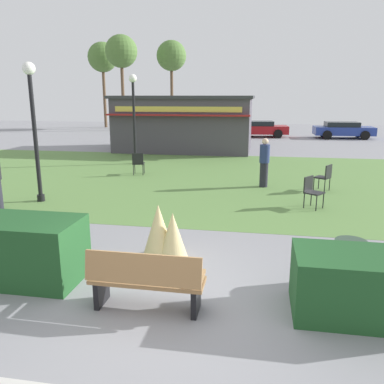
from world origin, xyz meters
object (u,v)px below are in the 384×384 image
Objects in this scene: trash_bin at (349,263)px; person_standing at (264,162)px; food_kiosk at (185,123)px; lamppost_far at (134,108)px; cafe_chair_west at (138,162)px; tree_left_bg at (171,57)px; tree_right_bg at (121,52)px; cafe_chair_center at (312,190)px; parked_car_center_slot at (259,128)px; parked_car_east_slot at (343,129)px; park_bench at (146,280)px; tree_center_bg at (103,58)px; lamppost_mid at (33,116)px; parked_car_west_slot at (197,127)px; cafe_chair_east at (325,175)px.

person_standing is (-1.38, 7.19, 0.47)m from trash_bin.
lamppost_far is at bearing -104.66° from food_kiosk.
tree_left_bg is at bearing 99.42° from cafe_chair_west.
tree_right_bg reaches higher than trash_bin.
lamppost_far is 0.49× the size of tree_left_bg.
cafe_chair_center is 19.65m from parked_car_center_slot.
parked_car_east_slot reaches higher than cafe_chair_center.
food_kiosk is (-2.78, 17.52, 1.07)m from park_bench.
trash_bin is at bearing -89.17° from cafe_chair_center.
tree_center_bg is (-21.17, 6.80, 5.91)m from parked_car_east_slot.
parked_car_west_slot is (1.46, 20.25, -1.89)m from lamppost_mid.
tree_right_bg is at bearing 120.45° from cafe_chair_center.
tree_left_bg reaches higher than cafe_chair_west.
parked_car_west_slot is (-3.42, 25.69, 0.16)m from park_bench.
parked_car_west_slot is at bearing 85.87° from lamppost_mid.
lamppost_mid is at bearing -107.23° from parked_car_center_slot.
lamppost_far is 22.66m from tree_center_bg.
cafe_chair_east is at bearing -12.85° from cafe_chair_west.
tree_left_bg is at bearing 5.31° from tree_center_bg.
trash_bin is at bearing -27.08° from lamppost_mid.
lamppost_mid is 5.09× the size of trash_bin.
food_kiosk is at bearing 86.83° from cafe_chair_west.
parked_car_west_slot is 0.53× the size of tree_center_bg.
parked_car_east_slot reaches higher than trash_bin.
tree_center_bg is (-2.96, 3.00, -0.17)m from tree_right_bg.
tree_right_bg is (-7.93, 11.96, 5.18)m from food_kiosk.
trash_bin is 0.89× the size of cafe_chair_east.
lamppost_far is 4.51× the size of cafe_chair_west.
cafe_chair_center is 29.46m from tree_left_bg.
tree_right_bg is at bearing 162.57° from parked_car_center_slot.
parked_car_center_slot is at bearing -17.43° from tree_right_bg.
lamppost_mid reaches higher than parked_car_east_slot.
tree_left_bg is (-14.57, 7.41, 5.99)m from parked_car_east_slot.
lamppost_mid is 4.51× the size of cafe_chair_center.
food_kiosk is at bearing -123.91° from person_standing.
cafe_chair_east is at bearing 111.05° from person_standing.
person_standing is 25.05m from tree_right_bg.
tree_center_bg is at bearing 126.06° from food_kiosk.
cafe_chair_west is 0.21× the size of parked_car_west_slot.
cafe_chair_east is 0.21× the size of parked_car_west_slot.
parked_car_east_slot reaches higher than cafe_chair_east.
tree_right_bg is (-13.74, 23.38, 6.20)m from cafe_chair_center.
trash_bin is at bearing 23.70° from park_bench.
cafe_chair_west reaches higher than trash_bin.
parked_car_center_slot is (-1.71, 24.33, 0.25)m from trash_bin.
parked_car_west_slot is at bearing -133.81° from person_standing.
lamppost_mid reaches higher than parked_car_center_slot.
lamppost_far reaches higher than parked_car_west_slot.
tree_right_bg reaches higher than parked_car_east_slot.
parked_car_west_slot is at bearing 97.59° from park_bench.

